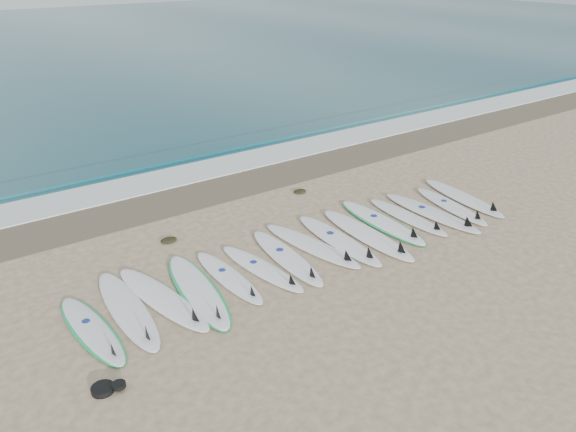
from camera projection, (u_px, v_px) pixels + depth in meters
ground at (315, 251)px, 11.54m from camera, size 120.00×120.00×0.00m
ocean at (1, 48)px, 35.52m from camera, size 120.00×55.00×0.03m
wet_sand_band at (219, 189)px, 14.56m from camera, size 120.00×1.80×0.01m
foam_band at (194, 172)px, 15.59m from camera, size 120.00×1.40×0.04m
wave_crest at (171, 157)px, 16.68m from camera, size 120.00×1.00×0.10m
surfboard_0 at (92, 330)px, 9.06m from camera, size 0.74×2.38×0.30m
surfboard_1 at (129, 310)px, 9.53m from camera, size 0.70×2.79×0.35m
surfboard_2 at (164, 299)px, 9.84m from camera, size 0.98×2.79×0.35m
surfboard_3 at (198, 291)px, 10.10m from camera, size 1.03×2.85×0.35m
surfboard_4 at (230, 278)px, 10.50m from camera, size 0.50×2.31×0.29m
surfboard_5 at (263, 269)px, 10.79m from camera, size 0.78×2.40×0.30m
surfboard_6 at (288, 258)px, 11.17m from camera, size 0.76×2.64×0.33m
surfboard_7 at (314, 246)px, 11.62m from camera, size 0.95×2.71×0.34m
surfboard_8 at (340, 240)px, 11.83m from camera, size 0.68×2.77×0.35m
surfboard_9 at (369, 235)px, 12.05m from camera, size 0.71×2.92×0.37m
surfboard_10 at (383, 222)px, 12.65m from camera, size 0.77×2.77×0.35m
surfboard_11 at (409, 217)px, 12.88m from camera, size 0.54×2.42×0.31m
surfboard_12 at (433, 213)px, 13.06m from camera, size 0.67×2.78×0.35m
surfboard_13 at (452, 206)px, 13.42m from camera, size 0.92×2.51×0.31m
surfboard_14 at (465, 198)px, 13.87m from camera, size 0.94×2.76×0.35m
seaweed_near at (169, 240)px, 11.90m from camera, size 0.36×0.28×0.07m
seaweed_far at (300, 191)px, 14.33m from camera, size 0.34×0.27×0.07m
leash_coil at (106, 388)px, 7.85m from camera, size 0.46×0.36×0.11m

